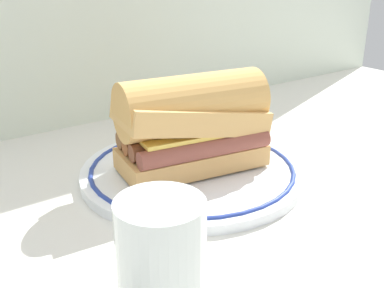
{
  "coord_description": "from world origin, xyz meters",
  "views": [
    {
      "loc": [
        -0.31,
        -0.41,
        0.26
      ],
      "look_at": [
        0.01,
        0.04,
        0.04
      ],
      "focal_mm": 44.16,
      "sensor_mm": 36.0,
      "label": 1
    }
  ],
  "objects": [
    {
      "name": "drinking_glass",
      "position": [
        -0.16,
        -0.16,
        0.04
      ],
      "size": [
        0.07,
        0.07,
        0.1
      ],
      "color": "silver",
      "rests_on": "ground_plane"
    },
    {
      "name": "plate",
      "position": [
        0.01,
        0.04,
        0.01
      ],
      "size": [
        0.28,
        0.28,
        0.01
      ],
      "color": "white",
      "rests_on": "ground_plane"
    },
    {
      "name": "ground_plane",
      "position": [
        0.0,
        0.0,
        0.0
      ],
      "size": [
        1.5,
        1.5,
        0.0
      ],
      "primitive_type": "plane",
      "color": "silver"
    },
    {
      "name": "sausage_sandwich",
      "position": [
        0.01,
        0.04,
        0.07
      ],
      "size": [
        0.2,
        0.12,
        0.12
      ],
      "rotation": [
        0.0,
        0.0,
        -0.16
      ],
      "color": "tan",
      "rests_on": "plate"
    }
  ]
}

